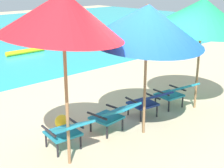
% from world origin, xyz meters
% --- Properties ---
extents(ground_plane, '(40.00, 40.00, 0.00)m').
position_xyz_m(ground_plane, '(0.00, 4.00, 0.00)').
color(ground_plane, '#CCB78E').
extents(swim_buoy, '(1.60, 0.18, 0.18)m').
position_xyz_m(swim_buoy, '(1.75, 7.44, 0.10)').
color(swim_buoy, yellow).
rests_on(swim_buoy, ocean_band).
extents(lounge_chair_far_left, '(0.63, 0.93, 0.68)m').
position_xyz_m(lounge_chair_far_left, '(-1.50, 0.14, 0.40)').
color(lounge_chair_far_left, teal).
rests_on(lounge_chair_far_left, ground_plane).
extents(lounge_chair_near_left, '(0.61, 0.91, 0.68)m').
position_xyz_m(lounge_chair_near_left, '(-0.48, 0.11, 0.40)').
color(lounge_chair_near_left, teal).
rests_on(lounge_chair_near_left, ground_plane).
extents(lounge_chair_near_right, '(0.66, 0.94, 0.68)m').
position_xyz_m(lounge_chair_near_right, '(0.52, 0.13, 0.40)').
color(lounge_chair_near_right, navy).
rests_on(lounge_chair_near_right, ground_plane).
extents(lounge_chair_far_right, '(0.64, 0.93, 0.68)m').
position_xyz_m(lounge_chair_far_right, '(1.36, 0.07, 0.40)').
color(lounge_chair_far_right, teal).
rests_on(lounge_chair_far_right, ground_plane).
extents(beach_umbrella_left, '(2.53, 2.53, 2.71)m').
position_xyz_m(beach_umbrella_left, '(-1.69, -0.15, 2.32)').
color(beach_umbrella_left, olive).
rests_on(beach_umbrella_left, ground_plane).
extents(beach_umbrella_center, '(2.14, 2.19, 2.48)m').
position_xyz_m(beach_umbrella_center, '(-0.03, -0.24, 2.05)').
color(beach_umbrella_center, olive).
rests_on(beach_umbrella_center, ground_plane).
extents(beach_umbrella_right, '(2.17, 2.21, 2.50)m').
position_xyz_m(beach_umbrella_right, '(1.76, -0.20, 2.08)').
color(beach_umbrella_right, olive).
rests_on(beach_umbrella_right, ground_plane).
extents(beach_ball, '(0.28, 0.28, 0.28)m').
position_xyz_m(beach_ball, '(-1.05, 0.97, 0.14)').
color(beach_ball, yellow).
rests_on(beach_ball, ground_plane).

